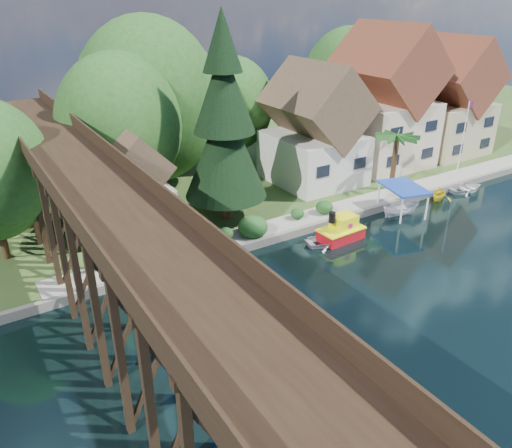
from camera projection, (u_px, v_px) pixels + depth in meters
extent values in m
plane|color=black|center=(378.00, 280.00, 32.29)|extent=(140.00, 140.00, 0.00)
cube|color=#2F4B1E|center=(170.00, 148.00, 58.22)|extent=(140.00, 52.00, 0.50)
cube|color=slate|center=(344.00, 219.00, 40.21)|extent=(60.00, 0.40, 0.62)
cube|color=gray|center=(352.00, 205.00, 42.07)|extent=(50.00, 2.60, 0.06)
cube|color=black|center=(195.00, 390.00, 18.00)|extent=(4.00, 0.36, 8.00)
cube|color=black|center=(161.00, 342.00, 20.45)|extent=(4.00, 0.36, 8.00)
cube|color=black|center=(134.00, 304.00, 22.90)|extent=(4.00, 0.36, 8.00)
cube|color=black|center=(112.00, 273.00, 25.35)|extent=(4.00, 0.36, 8.00)
cube|color=black|center=(95.00, 248.00, 27.80)|extent=(4.00, 0.36, 8.00)
cube|color=black|center=(80.00, 227.00, 30.25)|extent=(4.00, 0.36, 8.00)
cube|color=black|center=(67.00, 209.00, 32.70)|extent=(4.00, 0.36, 8.00)
cube|color=black|center=(56.00, 194.00, 35.15)|extent=(4.00, 0.36, 8.00)
cube|color=black|center=(47.00, 180.00, 37.60)|extent=(4.00, 0.36, 8.00)
cube|color=black|center=(38.00, 169.00, 40.05)|extent=(4.00, 0.36, 8.00)
cube|color=black|center=(31.00, 158.00, 42.50)|extent=(4.00, 0.36, 8.00)
cube|color=black|center=(51.00, 189.00, 24.92)|extent=(0.35, 44.00, 0.35)
cube|color=black|center=(119.00, 176.00, 26.60)|extent=(0.35, 44.00, 0.35)
cube|color=black|center=(85.00, 177.00, 25.63)|extent=(4.00, 44.00, 0.30)
cube|color=black|center=(42.00, 174.00, 24.43)|extent=(0.12, 44.00, 0.80)
cube|color=black|center=(122.00, 160.00, 26.35)|extent=(0.12, 44.00, 0.80)
cube|color=silver|center=(313.00, 158.00, 46.72)|extent=(7.50, 8.00, 4.50)
cube|color=#503A2A|center=(316.00, 105.00, 44.60)|extent=(7.64, 8.64, 7.64)
cube|color=black|center=(323.00, 171.00, 42.53)|extent=(1.35, 0.08, 1.00)
cube|color=black|center=(360.00, 163.00, 44.54)|extent=(1.35, 0.08, 1.00)
cube|color=beige|center=(380.00, 133.00, 51.00)|extent=(8.50, 8.50, 6.50)
cube|color=#612B1D|center=(387.00, 69.00, 48.30)|extent=(8.65, 9.18, 8.65)
cube|color=black|center=(395.00, 143.00, 46.43)|extent=(1.53, 0.08, 1.00)
cube|color=black|center=(430.00, 136.00, 48.72)|extent=(1.53, 0.08, 1.00)
cube|color=tan|center=(442.00, 127.00, 55.15)|extent=(8.00, 8.00, 5.50)
cube|color=#612B1D|center=(451.00, 74.00, 52.74)|extent=(8.15, 8.64, 8.15)
cube|color=black|center=(460.00, 135.00, 50.87)|extent=(1.44, 0.08, 1.00)
cube|color=black|center=(488.00, 129.00, 53.02)|extent=(1.44, 0.08, 1.00)
cube|color=silver|center=(134.00, 209.00, 37.15)|extent=(5.00, 5.00, 3.50)
cube|color=#503A2A|center=(129.00, 163.00, 35.63)|extent=(5.09, 5.40, 5.09)
cube|color=black|center=(127.00, 223.00, 34.46)|extent=(0.90, 0.08, 1.00)
cube|color=black|center=(165.00, 214.00, 35.80)|extent=(0.90, 0.08, 1.00)
cylinder|color=#382314|center=(127.00, 182.00, 40.86)|extent=(0.50, 0.50, 4.50)
ellipsoid|color=#204C1B|center=(120.00, 125.00, 38.83)|extent=(4.40, 4.40, 5.06)
cylinder|color=#382314|center=(154.00, 159.00, 45.75)|extent=(0.50, 0.50, 4.95)
ellipsoid|color=#204C1B|center=(149.00, 101.00, 43.51)|extent=(5.00, 5.00, 5.75)
cylinder|color=#382314|center=(234.00, 146.00, 51.03)|extent=(0.50, 0.50, 4.05)
ellipsoid|color=#204C1B|center=(233.00, 104.00, 49.19)|extent=(4.00, 4.00, 4.60)
cylinder|color=#382314|center=(345.00, 124.00, 58.13)|extent=(0.50, 0.50, 4.50)
ellipsoid|color=#204C1B|center=(349.00, 83.00, 56.09)|extent=(4.60, 4.60, 5.29)
cylinder|color=#382314|center=(419.00, 126.00, 59.10)|extent=(0.50, 0.50, 3.60)
ellipsoid|color=#204C1B|center=(424.00, 94.00, 57.47)|extent=(3.80, 3.80, 4.37)
cylinder|color=#382314|center=(1.00, 231.00, 33.10)|extent=(0.50, 0.50, 4.05)
ellipsoid|color=#1B4418|center=(203.00, 238.00, 34.96)|extent=(1.98, 1.98, 1.53)
ellipsoid|color=#1B4418|center=(226.00, 232.00, 36.22)|extent=(1.54, 1.54, 1.19)
ellipsoid|color=#1B4418|center=(253.00, 225.00, 36.69)|extent=(2.20, 2.20, 1.70)
ellipsoid|color=#1B4418|center=(162.00, 249.00, 33.70)|extent=(1.76, 1.76, 1.36)
ellipsoid|color=#1B4418|center=(297.00, 212.00, 39.41)|extent=(1.54, 1.54, 1.19)
ellipsoid|color=#1B4418|center=(324.00, 206.00, 40.35)|extent=(1.76, 1.76, 1.36)
cylinder|color=#382314|center=(226.00, 201.00, 39.37)|extent=(0.86, 0.86, 2.88)
cone|color=black|center=(225.00, 148.00, 37.52)|extent=(6.33, 6.33, 7.68)
cone|color=black|center=(223.00, 89.00, 35.67)|extent=(4.61, 4.61, 6.24)
cone|color=black|center=(222.00, 40.00, 34.23)|extent=(2.88, 2.88, 4.32)
cylinder|color=#382314|center=(394.00, 165.00, 44.68)|extent=(0.46, 0.46, 4.64)
ellipsoid|color=#184818|center=(397.00, 137.00, 43.60)|extent=(3.81, 3.81, 1.05)
cylinder|color=white|center=(463.00, 140.00, 46.92)|extent=(0.10, 0.10, 7.31)
cube|color=#AA0C1F|center=(471.00, 105.00, 45.93)|extent=(1.00, 0.37, 0.63)
cube|color=#B30B16|center=(341.00, 235.00, 37.40)|extent=(3.45, 1.95, 0.90)
cube|color=#FDFF0D|center=(341.00, 229.00, 37.19)|extent=(3.57, 2.07, 0.11)
cube|color=#FDFF0D|center=(344.00, 222.00, 37.10)|extent=(1.86, 1.43, 1.12)
cylinder|color=black|center=(332.00, 217.00, 36.15)|extent=(0.49, 0.49, 0.79)
cylinder|color=#B80E78|center=(350.00, 226.00, 36.59)|extent=(0.41, 0.11, 0.40)
cylinder|color=#B80E78|center=(337.00, 219.00, 37.62)|extent=(0.41, 0.11, 0.40)
cylinder|color=#B80E78|center=(353.00, 219.00, 37.57)|extent=(0.11, 0.41, 0.40)
imported|color=white|center=(330.00, 239.00, 36.82)|extent=(4.10, 3.28, 0.76)
imported|color=silver|center=(401.00, 209.00, 41.19)|extent=(3.48, 2.03, 1.27)
cube|color=#1B42B2|center=(404.00, 187.00, 40.37)|extent=(3.74, 4.64, 0.15)
cylinder|color=white|center=(427.00, 207.00, 39.63)|extent=(0.15, 0.15, 2.28)
cylinder|color=white|center=(402.00, 191.00, 42.70)|extent=(0.15, 0.15, 2.28)
cylinder|color=white|center=(402.00, 210.00, 39.02)|extent=(0.15, 0.15, 2.28)
cylinder|color=white|center=(379.00, 194.00, 42.09)|extent=(0.15, 0.15, 2.28)
imported|color=yellow|center=(439.00, 192.00, 44.34)|extent=(3.31, 3.16, 1.36)
imported|color=white|center=(466.00, 187.00, 46.39)|extent=(3.94, 3.07, 0.75)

